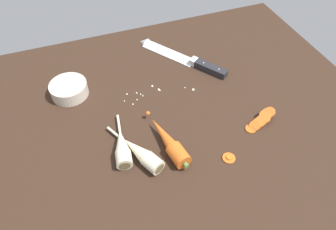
{
  "coord_description": "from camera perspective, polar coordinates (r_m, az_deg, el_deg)",
  "views": [
    {
      "loc": [
        -19.88,
        -56.12,
        65.67
      ],
      "look_at": [
        0.0,
        -2.0,
        1.5
      ],
      "focal_mm": 33.27,
      "sensor_mm": 36.0,
      "label": 1
    }
  ],
  "objects": [
    {
      "name": "carrot_slice_stack",
      "position": [
        0.89,
        16.73,
        -0.87
      ],
      "size": [
        9.81,
        5.09,
        3.87
      ],
      "color": "#D6601E",
      "rests_on": "ground_plane"
    },
    {
      "name": "carrot_slice_stray_near",
      "position": [
        0.8,
        11.1,
        -7.69
      ],
      "size": [
        3.3,
        3.3,
        0.7
      ],
      "color": "#D6601E",
      "rests_on": "ground_plane"
    },
    {
      "name": "prep_bowl",
      "position": [
        0.97,
        -17.7,
        4.58
      ],
      "size": [
        11.0,
        11.0,
        4.0
      ],
      "color": "beige",
      "rests_on": "ground_plane"
    },
    {
      "name": "parsnip_mid_left",
      "position": [
        0.78,
        -4.93,
        -7.07
      ],
      "size": [
        10.81,
        18.6,
        4.0
      ],
      "color": "beige",
      "rests_on": "ground_plane"
    },
    {
      "name": "chefs_knife",
      "position": [
        1.07,
        2.03,
        10.68
      ],
      "size": [
        22.58,
        30.42,
        4.18
      ],
      "color": "silver",
      "rests_on": "ground_plane"
    },
    {
      "name": "parsnip_front",
      "position": [
        0.8,
        -8.41,
        -5.86
      ],
      "size": [
        5.41,
        17.66,
        4.0
      ],
      "color": "beige",
      "rests_on": "ground_plane"
    },
    {
      "name": "mince_crumbs",
      "position": [
        0.95,
        -1.43,
        4.45
      ],
      "size": [
        21.64,
        6.65,
        0.88
      ],
      "color": "silver",
      "rests_on": "ground_plane"
    },
    {
      "name": "ground_plane",
      "position": [
        0.9,
        -0.44,
        -0.6
      ],
      "size": [
        120.0,
        90.0,
        4.0
      ],
      "primitive_type": "cube",
      "color": "#332116"
    },
    {
      "name": "whole_carrot",
      "position": [
        0.8,
        0.18,
        -4.98
      ],
      "size": [
        6.96,
        20.26,
        4.2
      ],
      "color": "#D6601E",
      "rests_on": "ground_plane"
    }
  ]
}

